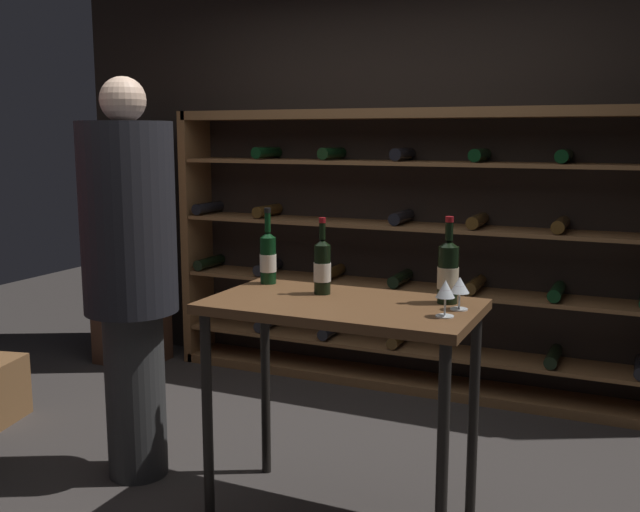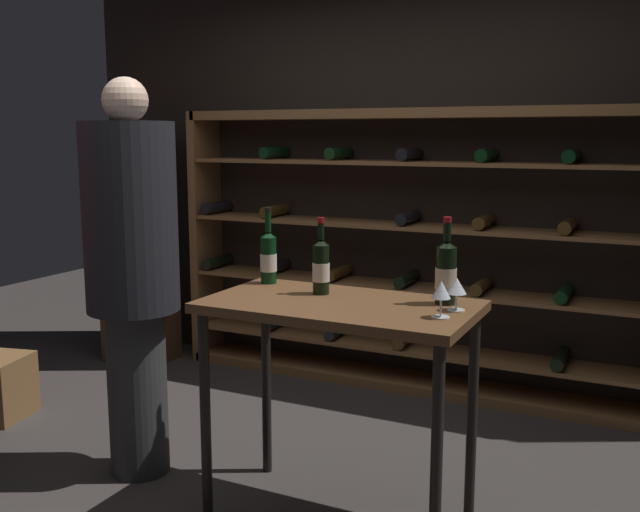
# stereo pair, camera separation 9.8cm
# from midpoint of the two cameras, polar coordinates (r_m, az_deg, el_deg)

# --- Properties ---
(ground_plane) EXTENTS (9.64, 9.64, 0.00)m
(ground_plane) POSITION_cam_midpoint_polar(r_m,az_deg,el_deg) (3.53, -5.41, -17.70)
(ground_plane) COLOR #383330
(back_wall) EXTENTS (4.81, 0.10, 2.95)m
(back_wall) POSITION_cam_midpoint_polar(r_m,az_deg,el_deg) (4.81, 5.21, 7.84)
(back_wall) COLOR black
(back_wall) RESTS_ON ground
(wine_rack) EXTENTS (3.13, 0.32, 1.77)m
(wine_rack) POSITION_cam_midpoint_polar(r_m,az_deg,el_deg) (4.62, 5.94, 0.31)
(wine_rack) COLOR brown
(wine_rack) RESTS_ON ground
(tasting_table) EXTENTS (1.09, 0.60, 0.94)m
(tasting_table) POSITION_cam_midpoint_polar(r_m,az_deg,el_deg) (2.98, 0.78, -5.84)
(tasting_table) COLOR brown
(tasting_table) RESTS_ON ground
(person_guest_khaki) EXTENTS (0.43, 0.43, 1.87)m
(person_guest_khaki) POSITION_cam_midpoint_polar(r_m,az_deg,el_deg) (3.47, -15.44, -0.51)
(person_guest_khaki) COLOR #323232
(person_guest_khaki) RESTS_ON ground
(display_cabinet) EXTENTS (0.44, 0.36, 1.70)m
(display_cabinet) POSITION_cam_midpoint_polar(r_m,az_deg,el_deg) (5.30, -15.29, 0.91)
(display_cabinet) COLOR #4C2D1E
(display_cabinet) RESTS_ON ground
(wine_bottle_gold_foil) EXTENTS (0.08, 0.08, 0.34)m
(wine_bottle_gold_foil) POSITION_cam_midpoint_polar(r_m,az_deg,el_deg) (3.30, -4.94, -0.08)
(wine_bottle_gold_foil) COLOR black
(wine_bottle_gold_foil) RESTS_ON tasting_table
(wine_bottle_amber_reserve) EXTENTS (0.09, 0.09, 0.35)m
(wine_bottle_amber_reserve) POSITION_cam_midpoint_polar(r_m,az_deg,el_deg) (2.94, 9.06, -1.21)
(wine_bottle_amber_reserve) COLOR black
(wine_bottle_amber_reserve) RESTS_ON tasting_table
(wine_bottle_red_label) EXTENTS (0.07, 0.07, 0.33)m
(wine_bottle_red_label) POSITION_cam_midpoint_polar(r_m,az_deg,el_deg) (3.07, -0.73, -0.81)
(wine_bottle_red_label) COLOR black
(wine_bottle_red_label) RESTS_ON tasting_table
(wine_glass_stemmed_center) EXTENTS (0.08, 0.08, 0.13)m
(wine_glass_stemmed_center) POSITION_cam_midpoint_polar(r_m,az_deg,el_deg) (2.84, 9.91, -2.38)
(wine_glass_stemmed_center) COLOR silver
(wine_glass_stemmed_center) RESTS_ON tasting_table
(wine_glass_stemmed_right) EXTENTS (0.07, 0.07, 0.14)m
(wine_glass_stemmed_right) POSITION_cam_midpoint_polar(r_m,az_deg,el_deg) (2.72, 8.78, -2.72)
(wine_glass_stemmed_right) COLOR silver
(wine_glass_stemmed_right) RESTS_ON tasting_table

